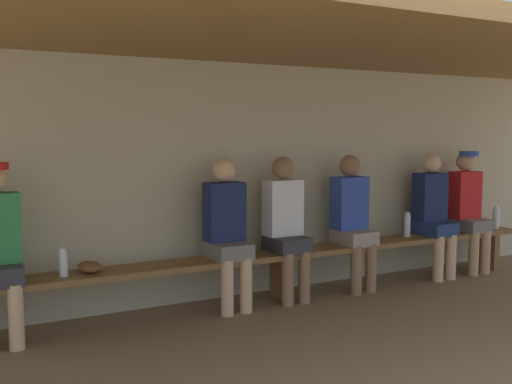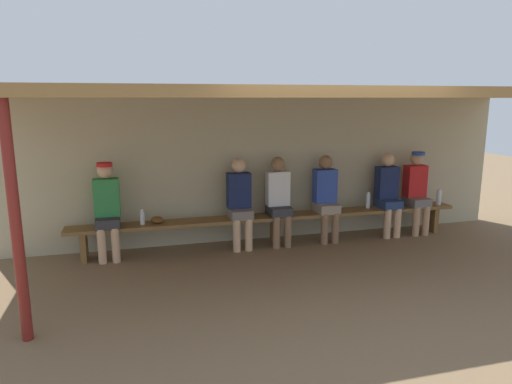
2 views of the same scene
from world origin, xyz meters
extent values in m
plane|color=brown|center=(0.00, 0.00, 0.00)|extent=(24.00, 24.00, 0.00)
cube|color=#B7AD8C|center=(0.00, 2.00, 1.10)|extent=(8.00, 0.20, 2.20)
cube|color=olive|center=(0.00, 0.70, 2.26)|extent=(8.00, 2.80, 0.12)
cylinder|color=maroon|center=(-3.06, -0.55, 1.10)|extent=(0.10, 0.10, 2.20)
cube|color=brown|center=(0.00, 1.55, 0.43)|extent=(6.00, 0.36, 0.05)
cube|color=brown|center=(-2.75, 1.55, 0.21)|extent=(0.08, 0.29, 0.41)
cube|color=brown|center=(0.00, 1.55, 0.21)|extent=(0.08, 0.29, 0.41)
cube|color=brown|center=(2.75, 1.55, 0.21)|extent=(0.08, 0.29, 0.41)
cube|color=#333338|center=(0.05, 1.53, 0.53)|extent=(0.32, 0.40, 0.14)
cylinder|color=#8C6647|center=(-0.04, 1.37, 0.24)|extent=(0.11, 0.11, 0.48)
cylinder|color=#8C6647|center=(0.14, 1.37, 0.24)|extent=(0.11, 0.11, 0.48)
cube|color=white|center=(0.05, 1.61, 0.86)|extent=(0.34, 0.20, 0.52)
sphere|color=#8C6647|center=(0.05, 1.61, 1.23)|extent=(0.21, 0.21, 0.21)
cube|color=gray|center=(0.82, 1.53, 0.53)|extent=(0.32, 0.40, 0.14)
cylinder|color=#8C6647|center=(0.73, 1.37, 0.24)|extent=(0.11, 0.11, 0.48)
cylinder|color=#8C6647|center=(0.91, 1.37, 0.24)|extent=(0.11, 0.11, 0.48)
cube|color=#2D47A5|center=(0.82, 1.61, 0.86)|extent=(0.34, 0.20, 0.52)
sphere|color=#8C6647|center=(0.82, 1.61, 1.23)|extent=(0.21, 0.21, 0.21)
cube|color=slate|center=(2.42, 1.53, 0.53)|extent=(0.32, 0.40, 0.14)
cylinder|color=tan|center=(2.33, 1.37, 0.24)|extent=(0.11, 0.11, 0.48)
cylinder|color=tan|center=(2.51, 1.37, 0.24)|extent=(0.11, 0.11, 0.48)
cube|color=red|center=(2.42, 1.61, 0.86)|extent=(0.34, 0.20, 0.52)
sphere|color=tan|center=(2.42, 1.61, 1.23)|extent=(0.21, 0.21, 0.21)
cylinder|color=#2D47A5|center=(2.42, 1.57, 1.32)|extent=(0.21, 0.21, 0.05)
cube|color=#333338|center=(-2.41, 1.53, 0.53)|extent=(0.32, 0.40, 0.14)
cylinder|color=#DBAD84|center=(-2.50, 1.37, 0.24)|extent=(0.11, 0.11, 0.48)
cylinder|color=#DBAD84|center=(-2.32, 1.37, 0.24)|extent=(0.11, 0.11, 0.48)
cube|color=#2D8442|center=(-2.41, 1.61, 0.86)|extent=(0.34, 0.20, 0.52)
sphere|color=#DBAD84|center=(-2.41, 1.61, 1.23)|extent=(0.21, 0.21, 0.21)
cylinder|color=red|center=(-2.41, 1.57, 1.32)|extent=(0.21, 0.21, 0.05)
cube|color=slate|center=(-0.55, 1.53, 0.53)|extent=(0.32, 0.40, 0.14)
cylinder|color=#DBAD84|center=(-0.64, 1.37, 0.24)|extent=(0.11, 0.11, 0.48)
cylinder|color=#DBAD84|center=(-0.46, 1.37, 0.24)|extent=(0.11, 0.11, 0.48)
cube|color=#19234C|center=(-0.55, 1.61, 0.86)|extent=(0.34, 0.20, 0.52)
sphere|color=#DBAD84|center=(-0.55, 1.61, 1.23)|extent=(0.21, 0.21, 0.21)
cube|color=navy|center=(1.90, 1.53, 0.53)|extent=(0.32, 0.40, 0.14)
cylinder|color=#DBAD84|center=(1.81, 1.37, 0.24)|extent=(0.11, 0.11, 0.48)
cylinder|color=#DBAD84|center=(1.99, 1.37, 0.24)|extent=(0.11, 0.11, 0.48)
cube|color=#19234C|center=(1.90, 1.61, 0.86)|extent=(0.34, 0.20, 0.52)
sphere|color=#DBAD84|center=(1.90, 1.61, 1.23)|extent=(0.21, 0.21, 0.21)
cylinder|color=silver|center=(2.83, 1.51, 0.58)|extent=(0.08, 0.08, 0.24)
cylinder|color=white|center=(2.83, 1.51, 0.71)|extent=(0.05, 0.05, 0.02)
cylinder|color=silver|center=(1.57, 1.59, 0.58)|extent=(0.07, 0.07, 0.23)
cylinder|color=white|center=(1.57, 1.59, 0.71)|extent=(0.05, 0.05, 0.02)
cylinder|color=silver|center=(-1.96, 1.53, 0.56)|extent=(0.06, 0.06, 0.19)
cylinder|color=white|center=(-1.96, 1.53, 0.66)|extent=(0.05, 0.05, 0.02)
ellipsoid|color=brown|center=(-1.75, 1.56, 0.51)|extent=(0.23, 0.28, 0.09)
camera|label=1|loc=(-2.80, -3.13, 1.58)|focal=41.98mm
camera|label=2|loc=(-2.03, -4.85, 2.20)|focal=32.12mm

